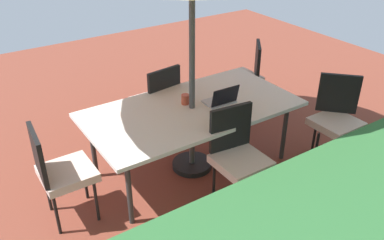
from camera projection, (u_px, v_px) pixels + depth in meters
The scene contains 9 objects.
ground_plane at pixel (192, 167), 4.63m from camera, with size 10.00×10.00×0.02m, color brown.
dining_table at pixel (192, 111), 4.27m from camera, with size 2.21×1.15×0.75m.
chair_south at pixel (157, 99), 4.86m from camera, with size 0.48×0.49×0.98m.
chair_southwest at pixel (245, 74), 5.52m from camera, with size 0.58×0.58×0.98m.
chair_northwest at pixel (336, 116), 4.51m from camera, with size 0.59×0.59×0.98m.
chair_east at pixel (59, 170), 3.64m from camera, with size 0.48×0.46×0.98m.
chair_north at pixel (238, 153), 3.87m from camera, with size 0.47×0.48×0.98m.
laptop at pixel (221, 99), 4.31m from camera, with size 0.33×0.26×0.21m.
cup at pixel (185, 99), 4.30m from camera, with size 0.08×0.08×0.11m, color #CC4C33.
Camera 1 is at (2.08, 3.14, 2.72)m, focal length 38.49 mm.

